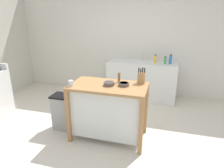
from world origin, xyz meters
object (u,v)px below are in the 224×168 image
Objects in this scene: knife_block at (141,78)px; bowl_ceramic_wide at (124,84)px; bottle_spray_cleaner at (165,60)px; bowl_ceramic_small at (109,83)px; sink_faucet at (143,56)px; bottle_dish_soap at (155,59)px; pepper_grinder at (119,77)px; trash_bin at (64,112)px; bottle_hand_soap at (171,60)px; kitchen_island at (109,109)px; drinking_cup at (71,83)px.

bowl_ceramic_wide is (-0.23, -0.19, -0.07)m from knife_block.
bowl_ceramic_wide is 0.94× the size of bottle_spray_cleaner.
bowl_ceramic_small is 0.74× the size of sink_faucet.
bottle_spray_cleaner is at bearing 0.24° from bottle_dish_soap.
pepper_grinder is 0.86× the size of bottle_dish_soap.
bowl_ceramic_wide is 0.81× the size of bottle_dish_soap.
trash_bin is 2.28m from bottle_dish_soap.
pepper_grinder is 0.79× the size of sink_faucet.
bottle_spray_cleaner is (1.61, 1.68, 0.66)m from trash_bin.
bowl_ceramic_small is at bearing -169.49° from bowl_ceramic_wide.
trash_bin is at bearing -171.23° from pepper_grinder.
sink_faucet is (0.27, 1.92, 0.08)m from bowl_ceramic_small.
bottle_hand_soap is (0.89, 1.76, 0.06)m from bowl_ceramic_small.
kitchen_island is at bearing -108.54° from bottle_dish_soap.
bowl_ceramic_small is at bearing -116.73° from bottle_hand_soap.
knife_block is 0.40× the size of trash_bin.
bottle_hand_soap is at bearing 6.89° from bottle_dish_soap.
bottle_spray_cleaner reaches higher than bowl_ceramic_wide.
pepper_grinder is at bearing -116.46° from bottle_hand_soap.
sink_faucet is (0.80, 2.11, 0.06)m from drinking_cup.
drinking_cup is 0.74m from pepper_grinder.
sink_faucet is (1.11, 1.88, 0.69)m from trash_bin.
knife_block is at bearing -83.93° from sink_faucet.
bottle_hand_soap is (0.67, 1.72, 0.07)m from bowl_ceramic_wide.
drinking_cup reaches higher than trash_bin.
bowl_ceramic_small is 0.22m from pepper_grinder.
drinking_cup is (-0.52, -0.20, 0.44)m from kitchen_island.
bowl_ceramic_wide is 0.94× the size of pepper_grinder.
pepper_grinder is at bearing 56.25° from kitchen_island.
bottle_hand_soap is 0.33m from bottle_dish_soap.
kitchen_island is at bearing -114.76° from bottle_spray_cleaner.
kitchen_island is 6.76× the size of pepper_grinder.
trash_bin is at bearing -133.91° from bottle_spray_cleaner.
bottle_spray_cleaner is (0.56, 1.68, 0.05)m from bowl_ceramic_wide.
trash_bin is 2.29m from sink_faucet.
bottle_dish_soap is (1.09, 1.91, 0.04)m from drinking_cup.
bottle_spray_cleaner is 0.22m from bottle_dish_soap.
bowl_ceramic_small is 0.82× the size of bottle_dish_soap.
kitchen_island is 7.22× the size of bowl_ceramic_wide.
bottle_hand_soap is (0.78, 1.57, 0.01)m from pepper_grinder.
knife_block reaches higher than pepper_grinder.
knife_block is (0.46, 0.22, 0.49)m from kitchen_island.
bowl_ceramic_wide is 0.78m from drinking_cup.
pepper_grinder reaches higher than kitchen_island.
bowl_ceramic_small is 0.95× the size of bottle_spray_cleaner.
bottle_dish_soap reaches higher than bowl_ceramic_small.
trash_bin is at bearing -171.71° from knife_block.
knife_block reaches higher than bottle_spray_cleaner.
pepper_grinder reaches higher than bowl_ceramic_small.
knife_block is 1.07m from drinking_cup.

